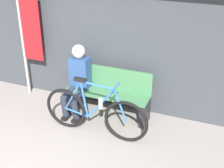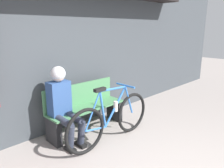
{
  "view_description": "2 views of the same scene",
  "coord_description": "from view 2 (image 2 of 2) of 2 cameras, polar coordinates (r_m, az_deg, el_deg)",
  "views": [
    {
      "loc": [
        2.3,
        -2.19,
        3.02
      ],
      "look_at": [
        0.68,
        1.81,
        0.85
      ],
      "focal_mm": 50.0,
      "sensor_mm": 36.0,
      "label": 1
    },
    {
      "loc": [
        -1.82,
        -0.76,
        1.84
      ],
      "look_at": [
        0.65,
        1.76,
        0.92
      ],
      "focal_mm": 35.0,
      "sensor_mm": 36.0,
      "label": 2
    }
  ],
  "objects": [
    {
      "name": "storefront_wall",
      "position": [
        3.84,
        -16.42,
        11.43
      ],
      "size": [
        12.0,
        0.56,
        3.2
      ],
      "color": "#3D4247",
      "rests_on": "ground_plane"
    },
    {
      "name": "person_seated",
      "position": [
        3.54,
        -12.85,
        -4.18
      ],
      "size": [
        0.34,
        0.63,
        1.25
      ],
      "color": "#2D3342",
      "rests_on": "ground_plane"
    },
    {
      "name": "park_bench_near",
      "position": [
        4.02,
        -6.94,
        -6.56
      ],
      "size": [
        1.48,
        0.42,
        0.86
      ],
      "color": "#477F51",
      "rests_on": "ground_plane"
    },
    {
      "name": "bicycle",
      "position": [
        3.59,
        -0.25,
        -9.19
      ],
      "size": [
        1.76,
        0.4,
        0.96
      ],
      "color": "black",
      "rests_on": "ground_plane"
    }
  ]
}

